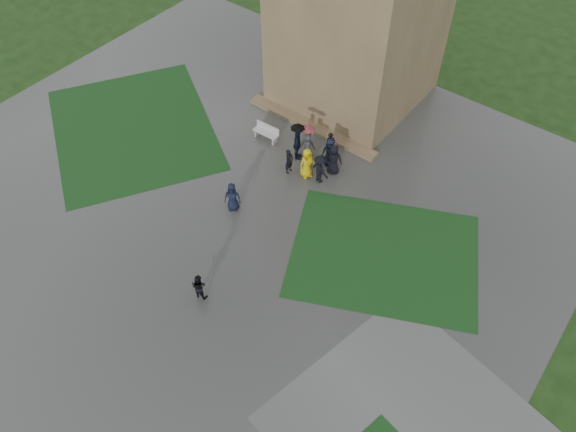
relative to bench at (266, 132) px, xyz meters
The scene contains 9 objects.
ground 8.37m from the bench, 79.45° to the right, with size 120.00×120.00×0.00m, color black.
plaza 6.42m from the bench, 76.17° to the right, with size 34.00×34.00×0.02m, color #343532.
lawn_inset_left 8.16m from the bench, 148.82° to the right, with size 11.00×9.00×0.01m, color black.
lawn_inset_right 10.55m from the bench, 17.78° to the right, with size 9.00×7.00×0.01m, color black.
tower_plinth 2.86m from the bench, 57.27° to the left, with size 9.00×0.80×0.22m, color brown.
bench is the anchor object (origin of this frame).
visitor_cluster 3.74m from the bench, ahead, with size 3.37×3.10×2.49m.
pedestrian_mid 5.81m from the bench, 68.56° to the right, with size 0.85×0.58×1.75m, color black.
pedestrian_near 11.34m from the bench, 66.71° to the right, with size 0.72×0.41×1.48m, color black.
Camera 1 is at (14.90, -11.10, 22.03)m, focal length 35.00 mm.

